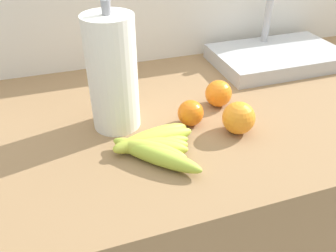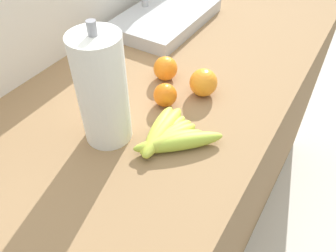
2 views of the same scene
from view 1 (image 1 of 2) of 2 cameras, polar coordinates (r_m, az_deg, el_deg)
counter at (r=1.23m, az=6.58°, el=-15.24°), size 1.84×0.70×0.91m
wall_back at (r=1.37m, az=0.65°, el=1.72°), size 2.24×0.06×1.30m
banana_bunch at (r=0.75m, az=-2.63°, el=-3.31°), size 0.19×0.19×0.04m
orange_far_right at (r=0.92m, az=8.17°, el=5.37°), size 0.07×0.07×0.07m
orange_back_right at (r=0.83m, az=3.80°, el=2.18°), size 0.06×0.06×0.06m
orange_right at (r=0.82m, az=11.72°, el=1.33°), size 0.08×0.08×0.08m
paper_towel_roll at (r=0.79m, az=-9.24°, el=8.51°), size 0.11×0.11×0.30m
sink_basin at (r=1.22m, az=17.75°, el=11.07°), size 0.42×0.26×0.23m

